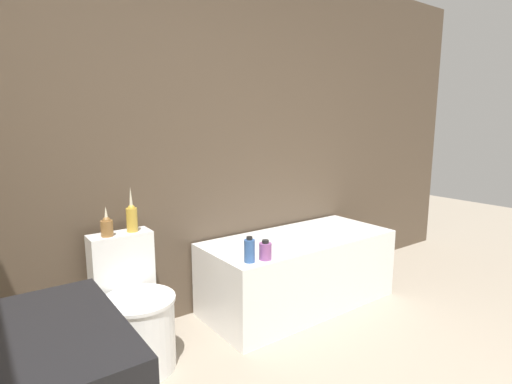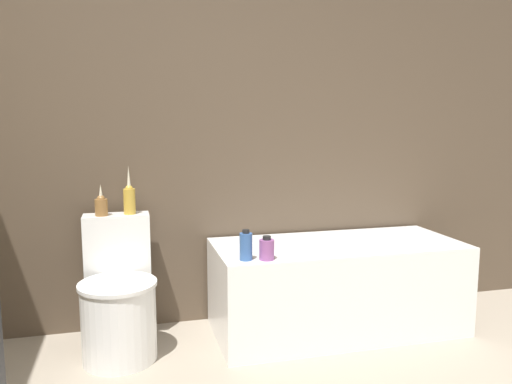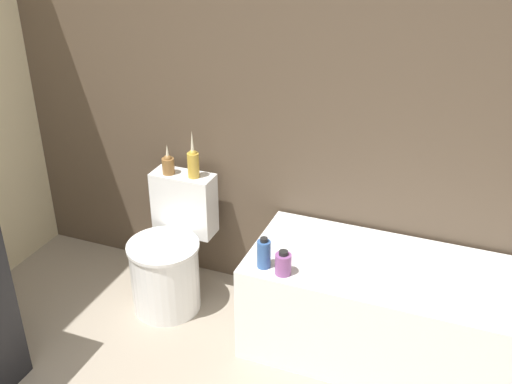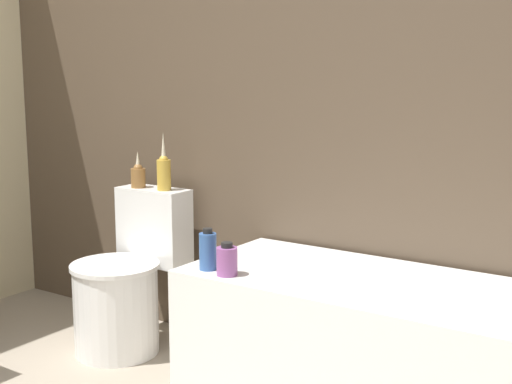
% 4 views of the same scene
% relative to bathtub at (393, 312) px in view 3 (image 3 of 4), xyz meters
% --- Properties ---
extents(wall_back_tiled, '(6.40, 0.06, 2.60)m').
position_rel_bathtub_xyz_m(wall_back_tiled, '(-0.83, 0.38, 1.03)').
color(wall_back_tiled, brown).
rests_on(wall_back_tiled, ground_plane).
extents(bathtub, '(1.49, 0.65, 0.54)m').
position_rel_bathtub_xyz_m(bathtub, '(0.00, 0.00, 0.00)').
color(bathtub, white).
rests_on(bathtub, ground).
extents(toilet, '(0.41, 0.56, 0.74)m').
position_rel_bathtub_xyz_m(toilet, '(-1.29, -0.01, 0.02)').
color(toilet, white).
rests_on(toilet, ground).
extents(vase_gold, '(0.07, 0.07, 0.18)m').
position_rel_bathtub_xyz_m(vase_gold, '(-1.36, 0.17, 0.53)').
color(vase_gold, olive).
rests_on(vase_gold, toilet).
extents(vase_silver, '(0.07, 0.07, 0.28)m').
position_rel_bathtub_xyz_m(vase_silver, '(-1.21, 0.19, 0.56)').
color(vase_silver, gold).
rests_on(vase_silver, toilet).
extents(shampoo_bottle_tall, '(0.07, 0.07, 0.16)m').
position_rel_bathtub_xyz_m(shampoo_bottle_tall, '(-0.62, -0.23, 0.34)').
color(shampoo_bottle_tall, '#335999').
rests_on(shampoo_bottle_tall, bathtub).
extents(shampoo_bottle_short, '(0.08, 0.08, 0.13)m').
position_rel_bathtub_xyz_m(shampoo_bottle_short, '(-0.52, -0.25, 0.33)').
color(shampoo_bottle_short, '#8C4C8C').
rests_on(shampoo_bottle_short, bathtub).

